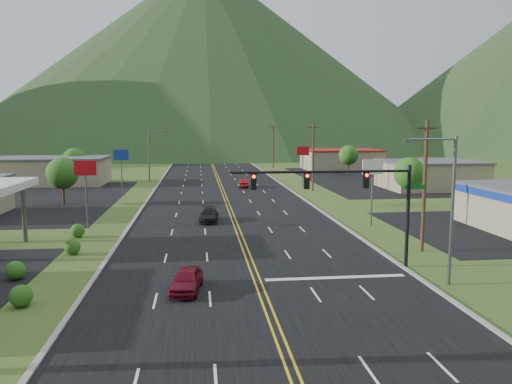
{
  "coord_description": "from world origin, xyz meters",
  "views": [
    {
      "loc": [
        -3.53,
        -17.8,
        9.54
      ],
      "look_at": [
        0.88,
        20.21,
        4.5
      ],
      "focal_mm": 35.0,
      "sensor_mm": 36.0,
      "label": 1
    }
  ],
  "objects": [
    {
      "name": "car_dark_mid",
      "position": [
        -2.54,
        31.85,
        0.63
      ],
      "size": [
        2.14,
        4.5,
        1.27
      ],
      "primitive_type": "imported",
      "rotation": [
        0.0,
        0.0,
        -0.09
      ],
      "color": "black",
      "rests_on": "ground"
    },
    {
      "name": "car_red_near",
      "position": [
        -4.31,
        10.47,
        0.68
      ],
      "size": [
        2.14,
        4.15,
        1.35
      ],
      "primitive_type": "imported",
      "rotation": [
        0.0,
        0.0,
        -0.14
      ],
      "color": "maroon",
      "rests_on": "ground"
    },
    {
      "name": "building_east_mid",
      "position": [
        32.0,
        55.0,
        2.16
      ],
      "size": [
        14.4,
        11.4,
        4.3
      ],
      "color": "tan",
      "rests_on": "ground"
    },
    {
      "name": "tree_west_a",
      "position": [
        -20.0,
        45.0,
        3.89
      ],
      "size": [
        3.84,
        3.84,
        5.82
      ],
      "color": "#382314",
      "rests_on": "ground"
    },
    {
      "name": "pole_sign_west_b",
      "position": [
        -14.0,
        52.0,
        5.05
      ],
      "size": [
        2.0,
        0.18,
        6.4
      ],
      "color": "#59595E",
      "rests_on": "ground"
    },
    {
      "name": "road",
      "position": [
        0.0,
        0.0,
        0.0
      ],
      "size": [
        20.0,
        460.0,
        0.04
      ],
      "primitive_type": "cube",
      "color": "black",
      "rests_on": "ground"
    },
    {
      "name": "pole_sign_east_a",
      "position": [
        13.0,
        28.0,
        5.05
      ],
      "size": [
        2.0,
        0.18,
        6.4
      ],
      "color": "#59595E",
      "rests_on": "ground"
    },
    {
      "name": "streetlight_east",
      "position": [
        11.18,
        10.0,
        5.18
      ],
      "size": [
        3.28,
        0.25,
        9.0
      ],
      "color": "#59595E",
      "rests_on": "ground"
    },
    {
      "name": "ground",
      "position": [
        0.0,
        0.0,
        0.0
      ],
      "size": [
        500.0,
        500.0,
        0.0
      ],
      "primitive_type": "plane",
      "color": "#2A4418",
      "rests_on": "ground"
    },
    {
      "name": "building_east_far",
      "position": [
        28.0,
        90.0,
        2.26
      ],
      "size": [
        16.4,
        12.4,
        4.5
      ],
      "color": "tan",
      "rests_on": "ground"
    },
    {
      "name": "tree_west_b",
      "position": [
        -25.0,
        72.0,
        3.89
      ],
      "size": [
        3.84,
        3.84,
        5.82
      ],
      "color": "#382314",
      "rests_on": "ground"
    },
    {
      "name": "mountain_n",
      "position": [
        0.0,
        220.0,
        42.5
      ],
      "size": [
        220.0,
        220.0,
        85.0
      ],
      "primitive_type": "cone",
      "color": "#1A3417",
      "rests_on": "ground"
    },
    {
      "name": "car_red_far",
      "position": [
        3.55,
        59.75,
        0.65
      ],
      "size": [
        1.8,
        4.08,
        1.3
      ],
      "primitive_type": "imported",
      "rotation": [
        0.0,
        0.0,
        3.03
      ],
      "color": "maroon",
      "rests_on": "ground"
    },
    {
      "name": "building_west_far",
      "position": [
        -28.0,
        68.0,
        2.26
      ],
      "size": [
        18.4,
        11.4,
        4.5
      ],
      "color": "tan",
      "rests_on": "ground"
    },
    {
      "name": "pole_sign_west_a",
      "position": [
        -14.0,
        30.0,
        5.05
      ],
      "size": [
        2.0,
        0.18,
        6.4
      ],
      "color": "#59595E",
      "rests_on": "ground"
    },
    {
      "name": "utility_pole_b",
      "position": [
        13.5,
        55.0,
        5.13
      ],
      "size": [
        1.6,
        0.28,
        10.0
      ],
      "color": "#382314",
      "rests_on": "ground"
    },
    {
      "name": "streetlight_west",
      "position": [
        -11.68,
        70.0,
        5.18
      ],
      "size": [
        3.28,
        0.25,
        9.0
      ],
      "color": "#59595E",
      "rests_on": "ground"
    },
    {
      "name": "utility_pole_a",
      "position": [
        13.5,
        18.0,
        5.13
      ],
      "size": [
        1.6,
        0.28,
        10.0
      ],
      "color": "#382314",
      "rests_on": "ground"
    },
    {
      "name": "utility_pole_c",
      "position": [
        13.5,
        95.0,
        5.13
      ],
      "size": [
        1.6,
        0.28,
        10.0
      ],
      "color": "#382314",
      "rests_on": "ground"
    },
    {
      "name": "utility_pole_d",
      "position": [
        13.5,
        135.0,
        5.13
      ],
      "size": [
        1.6,
        0.28,
        10.0
      ],
      "color": "#382314",
      "rests_on": "ground"
    },
    {
      "name": "tree_east_b",
      "position": [
        26.0,
        78.0,
        3.89
      ],
      "size": [
        3.84,
        3.84,
        5.82
      ],
      "color": "#382314",
      "rests_on": "ground"
    },
    {
      "name": "tree_east_a",
      "position": [
        22.0,
        40.0,
        3.89
      ],
      "size": [
        3.84,
        3.84,
        5.82
      ],
      "color": "#382314",
      "rests_on": "ground"
    },
    {
      "name": "pole_sign_east_b",
      "position": [
        13.0,
        60.0,
        5.05
      ],
      "size": [
        2.0,
        0.18,
        6.4
      ],
      "color": "#59595E",
      "rests_on": "ground"
    },
    {
      "name": "traffic_signal",
      "position": [
        6.48,
        14.0,
        5.33
      ],
      "size": [
        13.1,
        0.43,
        7.0
      ],
      "color": "black",
      "rests_on": "ground"
    }
  ]
}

